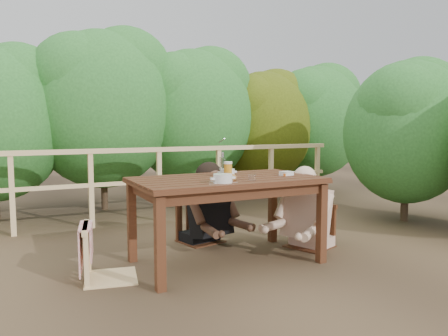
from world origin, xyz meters
name	(u,v)px	position (x,y,z in m)	size (l,w,h in m)	color
ground	(226,262)	(0.00, 0.00, 0.00)	(60.00, 60.00, 0.00)	brown
table	(226,221)	(0.00, 0.00, 0.40)	(1.73, 0.97, 0.80)	#3F2011
chair_left	(110,227)	(-1.09, 0.05, 0.45)	(0.45, 0.45, 0.90)	#E7C082
chair_far	(200,204)	(0.07, 0.77, 0.43)	(0.43, 0.43, 0.85)	#3F2011
chair_right	(310,207)	(1.04, 0.06, 0.43)	(0.43, 0.43, 0.86)	#3F2011
woman	(199,181)	(0.07, 0.79, 0.69)	(0.56, 0.69, 1.38)	black
diner_right	(313,180)	(1.07, 0.06, 0.73)	(0.59, 0.72, 1.45)	#D1A78F
railing	(159,184)	(0.00, 2.00, 0.51)	(5.60, 0.10, 1.01)	#E7C082
hedge_row	(158,88)	(0.40, 3.20, 1.90)	(6.60, 1.60, 3.80)	#286125
soup_near	(223,179)	(-0.20, -0.32, 0.84)	(0.28, 0.28, 0.09)	white
soup_far	(227,173)	(0.09, 0.15, 0.84)	(0.24, 0.24, 0.08)	silver
bread_roll	(230,178)	(-0.07, -0.20, 0.84)	(0.13, 0.10, 0.08)	olive
beer_glass	(228,170)	(0.05, 0.06, 0.88)	(0.08, 0.08, 0.16)	gold
bottle	(223,165)	(0.00, 0.09, 0.92)	(0.06, 0.06, 0.25)	white
tumbler	(252,178)	(0.10, -0.31, 0.84)	(0.06, 0.06, 0.08)	silver
butter_tub	(286,174)	(0.60, -0.11, 0.83)	(0.13, 0.09, 0.06)	silver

